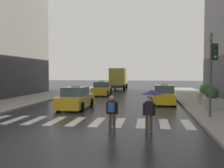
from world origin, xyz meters
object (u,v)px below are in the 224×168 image
at_px(taxi_lead, 76,99).
at_px(pedestrian_with_backpack, 112,110).
at_px(planter_mid_block, 205,94).
at_px(box_truck, 119,78).
at_px(traffic_light_pole, 213,63).
at_px(planter_near_corner, 212,99).
at_px(taxi_third, 102,89).
at_px(taxi_second, 164,95).
at_px(pedestrian_with_umbrella, 151,99).

xyz_separation_m(taxi_lead, pedestrian_with_backpack, (3.79, -7.26, 0.25)).
bearing_deg(planter_mid_block, box_truck, 117.70).
xyz_separation_m(traffic_light_pole, taxi_lead, (-9.05, 3.38, -2.53)).
bearing_deg(taxi_lead, planter_near_corner, -0.49).
bearing_deg(taxi_lead, planter_mid_block, 22.28).
bearing_deg(traffic_light_pole, taxi_third, 121.30).
bearing_deg(box_truck, pedestrian_with_backpack, -83.99).
bearing_deg(taxi_third, taxi_lead, -89.21).
xyz_separation_m(taxi_lead, planter_near_corner, (9.78, -0.08, 0.15)).
relative_size(taxi_third, planter_mid_block, 2.87).
distance_m(traffic_light_pole, pedestrian_with_backpack, 6.93).
xyz_separation_m(box_truck, planter_near_corner, (9.10, -22.36, -0.98)).
bearing_deg(pedestrian_with_backpack, taxi_lead, 117.54).
bearing_deg(taxi_third, taxi_second, -48.21).
bearing_deg(taxi_second, taxi_lead, -149.23).
bearing_deg(taxi_second, traffic_light_pole, -72.84).
bearing_deg(planter_mid_block, traffic_light_pole, -98.54).
distance_m(taxi_third, pedestrian_with_backpack, 19.44).
height_order(taxi_second, planter_near_corner, taxi_second).
bearing_deg(taxi_third, planter_near_corner, -50.03).
relative_size(taxi_second, planter_near_corner, 2.88).
xyz_separation_m(taxi_second, pedestrian_with_backpack, (-2.98, -11.29, 0.25)).
relative_size(planter_near_corner, planter_mid_block, 1.00).
bearing_deg(traffic_light_pole, planter_mid_block, 81.46).
distance_m(taxi_second, planter_mid_block, 3.43).
relative_size(pedestrian_with_umbrella, planter_near_corner, 1.21).
bearing_deg(taxi_lead, taxi_third, 90.79).
bearing_deg(planter_near_corner, pedestrian_with_umbrella, -120.06).
distance_m(pedestrian_with_backpack, planter_mid_block, 13.10).
xyz_separation_m(planter_near_corner, planter_mid_block, (0.41, 4.26, 0.00)).
bearing_deg(box_truck, taxi_lead, -91.74).
height_order(traffic_light_pole, box_truck, traffic_light_pole).
relative_size(pedestrian_with_backpack, planter_mid_block, 1.03).
bearing_deg(traffic_light_pole, box_truck, 108.07).
bearing_deg(pedestrian_with_backpack, taxi_second, 75.23).
height_order(taxi_second, taxi_third, same).
bearing_deg(taxi_lead, box_truck, 88.26).
height_order(taxi_lead, planter_mid_block, taxi_lead).
bearing_deg(pedestrian_with_backpack, pedestrian_with_umbrella, -4.50).
bearing_deg(taxi_second, planter_mid_block, 2.43).
bearing_deg(taxi_second, box_truck, 108.44).
relative_size(traffic_light_pole, pedestrian_with_backpack, 2.91).
height_order(taxi_lead, box_truck, box_truck).
distance_m(pedestrian_with_backpack, planter_near_corner, 9.35).
distance_m(traffic_light_pole, pedestrian_with_umbrella, 5.61).
relative_size(taxi_second, pedestrian_with_backpack, 2.79).
height_order(traffic_light_pole, planter_near_corner, traffic_light_pole).
height_order(pedestrian_with_backpack, planter_mid_block, planter_mid_block).
xyz_separation_m(taxi_second, box_truck, (-6.09, 18.25, 1.13)).
relative_size(taxi_lead, pedestrian_with_backpack, 2.78).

